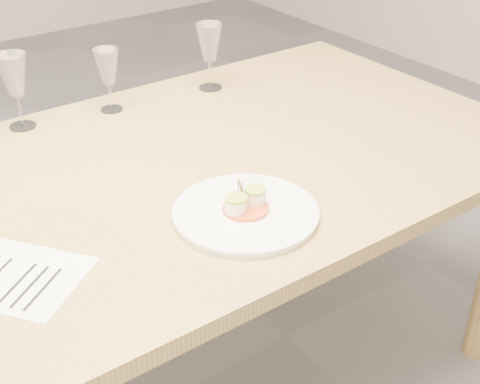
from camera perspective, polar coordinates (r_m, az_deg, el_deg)
dining_table at (r=1.53m, az=-14.65°, el=-3.20°), size 2.40×1.00×0.75m
dinner_plate at (r=1.40m, az=0.50°, el=-1.67°), size 0.31×0.31×0.08m
recipe_sheet at (r=1.31m, az=-18.70°, el=-6.84°), size 0.30×0.32×0.00m
wine_glass_2 at (r=1.83m, az=-18.74°, el=9.28°), size 0.08×0.08×0.20m
wine_glass_3 at (r=1.88m, az=-11.24°, el=10.32°), size 0.07×0.07×0.18m
wine_glass_4 at (r=2.00m, az=-2.64°, el=12.52°), size 0.08×0.08×0.20m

